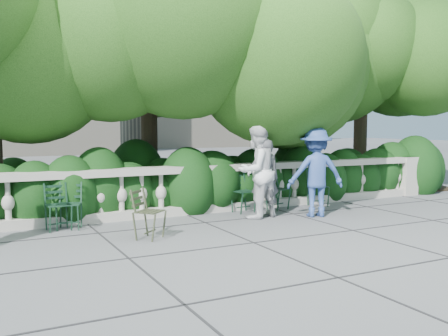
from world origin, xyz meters
name	(u,v)px	position (x,y,z in m)	size (l,w,h in m)	color
ground	(249,228)	(0.00, 0.00, 0.00)	(90.00, 90.00, 0.00)	#505158
balustrade	(207,189)	(0.00, 1.80, 0.49)	(12.00, 0.44, 1.00)	#9E998E
shrub_hedge	(185,204)	(0.00, 3.00, 0.00)	(15.00, 2.60, 1.70)	black
tree_canopy	(207,34)	(0.69, 3.19, 3.96)	(15.04, 6.52, 6.78)	#3F3023
chair_b	(61,232)	(-3.05, 1.20, 0.00)	(0.44, 0.48, 0.84)	black
chair_c	(68,231)	(-2.93, 1.23, 0.00)	(0.44, 0.48, 0.84)	black
chair_d	(283,210)	(1.57, 1.28, 0.00)	(0.44, 0.48, 0.84)	black
chair_e	(248,213)	(0.70, 1.29, 0.00)	(0.44, 0.48, 0.84)	black
chair_f	(320,207)	(2.54, 1.24, 0.00)	(0.44, 0.48, 0.84)	black
chair_weathered	(158,240)	(-1.76, -0.10, 0.00)	(0.44, 0.48, 0.84)	black
person_woman_grey	(265,178)	(0.80, 0.78, 0.78)	(0.57, 0.37, 1.56)	#444549
person_casual_man	(256,171)	(0.62, 0.81, 0.93)	(0.90, 0.70, 1.86)	white
person_older_blue	(316,172)	(1.76, 0.40, 0.89)	(1.15, 0.66, 1.78)	#2E498A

